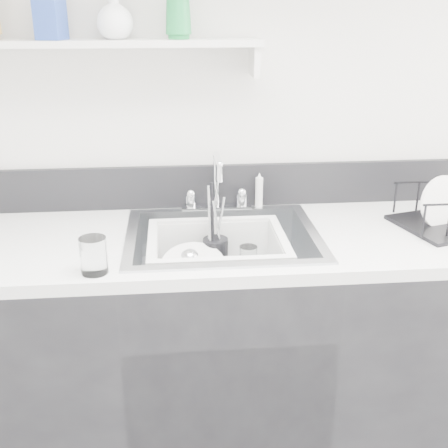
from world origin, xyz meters
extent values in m
cube|color=silver|center=(0.00, 1.49, 1.30)|extent=(3.50, 0.02, 2.60)
cube|color=black|center=(0.00, 1.19, 0.44)|extent=(3.20, 0.62, 0.88)
cube|color=white|center=(0.00, 1.19, 0.90)|extent=(3.20, 0.62, 0.04)
cube|color=black|center=(0.00, 1.49, 1.00)|extent=(3.20, 0.02, 0.16)
cube|color=silver|center=(0.00, 1.44, 0.93)|extent=(0.26, 0.06, 0.02)
cylinder|color=silver|center=(-0.10, 1.44, 0.96)|extent=(0.04, 0.04, 0.05)
cylinder|color=silver|center=(0.10, 1.44, 0.96)|extent=(0.04, 0.04, 0.05)
cylinder|color=silver|center=(0.00, 1.44, 1.03)|extent=(0.02, 0.02, 0.20)
cylinder|color=silver|center=(0.00, 1.37, 1.14)|extent=(0.02, 0.15, 0.02)
cylinder|color=silver|center=(0.16, 1.44, 0.99)|extent=(0.03, 0.03, 0.14)
cube|color=silver|center=(-0.35, 1.42, 1.52)|extent=(1.00, 0.16, 0.02)
cube|color=silver|center=(0.13, 1.42, 1.46)|extent=(0.02, 0.14, 0.10)
cylinder|color=white|center=(-0.09, 1.16, 0.78)|extent=(0.24, 0.24, 0.01)
cylinder|color=white|center=(-0.09, 1.16, 0.79)|extent=(0.23, 0.23, 0.01)
cylinder|color=white|center=(-0.10, 1.16, 0.82)|extent=(0.27, 0.26, 0.10)
cylinder|color=black|center=(-0.02, 1.26, 0.82)|extent=(0.09, 0.09, 0.11)
cylinder|color=silver|center=(-0.03, 1.27, 0.92)|extent=(0.01, 0.05, 0.22)
cylinder|color=silver|center=(0.00, 1.26, 0.91)|extent=(0.02, 0.04, 0.20)
cylinder|color=black|center=(-0.03, 1.27, 0.94)|extent=(0.01, 0.06, 0.24)
cylinder|color=white|center=(0.09, 1.23, 0.81)|extent=(0.08, 0.08, 0.09)
cylinder|color=white|center=(-0.39, 0.95, 0.97)|extent=(0.09, 0.09, 0.11)
imported|color=white|center=(0.06, 1.13, 0.78)|extent=(0.13, 0.13, 0.03)
imported|color=#2544A2|center=(-0.53, 1.40, 1.62)|extent=(0.10, 0.10, 0.18)
imported|color=white|center=(-0.33, 1.42, 1.61)|extent=(0.12, 0.12, 0.15)
imported|color=#18843B|center=(-0.12, 1.41, 1.64)|extent=(0.10, 0.10, 0.22)
camera|label=1|loc=(-0.16, -0.53, 1.63)|focal=45.00mm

